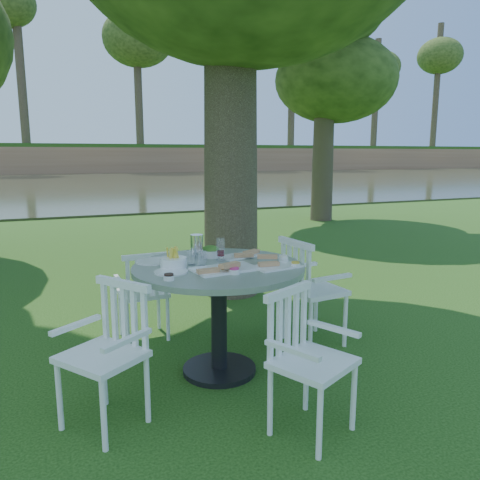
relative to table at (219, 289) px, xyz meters
name	(u,v)px	position (x,y,z in m)	size (l,w,h in m)	color
ground	(248,333)	(0.52, 0.65, -0.66)	(140.00, 140.00, 0.00)	#153B0C
table	(219,289)	(0.00, 0.00, 0.00)	(1.27, 1.27, 0.84)	black
chair_ne	(306,284)	(0.87, 0.22, -0.11)	(0.49, 0.52, 0.94)	white
chair_nw	(145,289)	(-0.40, 0.82, -0.18)	(0.43, 0.40, 0.81)	white
chair_sw	(113,342)	(-0.82, -0.37, -0.14)	(0.59, 0.60, 0.88)	white
chair_se	(301,349)	(0.21, -0.88, -0.15)	(0.57, 0.56, 0.86)	white
tableware	(206,259)	(-0.08, 0.07, 0.22)	(1.11, 0.76, 0.20)	white
river	(81,185)	(0.52, 23.65, -0.66)	(100.00, 28.00, 0.12)	#2F321D
far_bank	(65,89)	(0.79, 41.77, 6.59)	(100.00, 18.00, 15.20)	#976446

